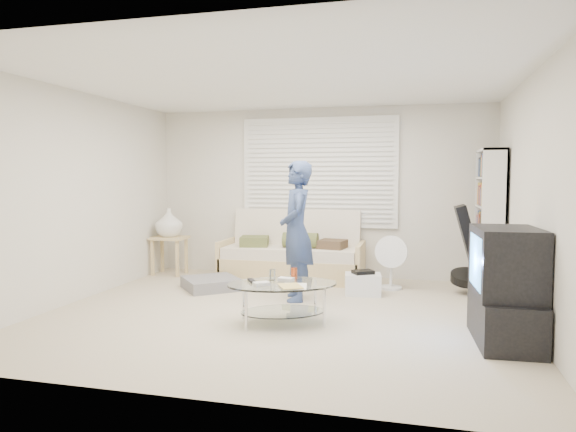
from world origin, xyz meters
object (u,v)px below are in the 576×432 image
(coffee_table, at_px, (282,291))
(tv_unit, at_px, (506,287))
(futon_sofa, at_px, (292,257))
(bookshelf, at_px, (489,221))

(coffee_table, bearing_deg, tv_unit, -3.13)
(tv_unit, distance_m, coffee_table, 2.09)
(tv_unit, bearing_deg, coffee_table, 176.87)
(tv_unit, xyz_separation_m, coffee_table, (-2.08, 0.11, -0.17))
(futon_sofa, bearing_deg, bookshelf, -4.69)
(futon_sofa, bearing_deg, coffee_table, -78.94)
(tv_unit, bearing_deg, futon_sofa, 136.82)
(futon_sofa, distance_m, tv_unit, 3.46)
(futon_sofa, relative_size, tv_unit, 1.98)
(futon_sofa, height_order, coffee_table, futon_sofa)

